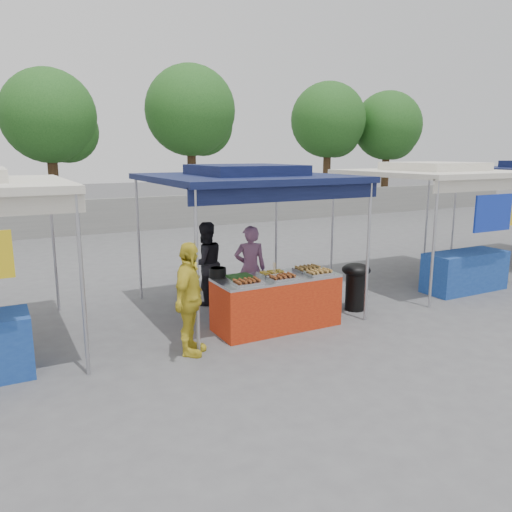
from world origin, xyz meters
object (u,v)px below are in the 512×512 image
cooking_pot (218,273)px  helper_man (205,263)px  vendor_woman (250,269)px  vendor_table (276,302)px  customer_person (189,299)px  wok_burner (356,282)px

cooking_pot → helper_man: size_ratio=0.17×
vendor_woman → cooking_pot: bearing=55.4°
vendor_table → customer_person: (-1.61, -0.37, 0.37)m
vendor_table → helper_man: (-0.51, 1.74, 0.34)m
cooking_pot → customer_person: bearing=-135.3°
vendor_table → vendor_woman: 1.03m
helper_man → wok_burner: bearing=138.4°
vendor_table → vendor_woman: size_ratio=1.30×
wok_burner → helper_man: helper_man is taller
helper_man → customer_person: bearing=56.6°
vendor_table → customer_person: bearing=-166.9°
vendor_woman → customer_person: customer_person is taller
wok_burner → vendor_woman: vendor_woman is taller
cooking_pot → wok_burner: bearing=-5.1°
vendor_woman → wok_burner: bearing=174.7°
wok_burner → vendor_woman: (-1.69, 0.84, 0.26)m
customer_person → helper_man: bearing=10.6°
vendor_table → vendor_woman: (0.03, 0.97, 0.34)m
cooking_pot → customer_person: 1.06m
cooking_pot → vendor_woman: bearing=34.3°
customer_person → cooking_pot: bearing=-7.2°
cooking_pot → vendor_woman: vendor_woman is taller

